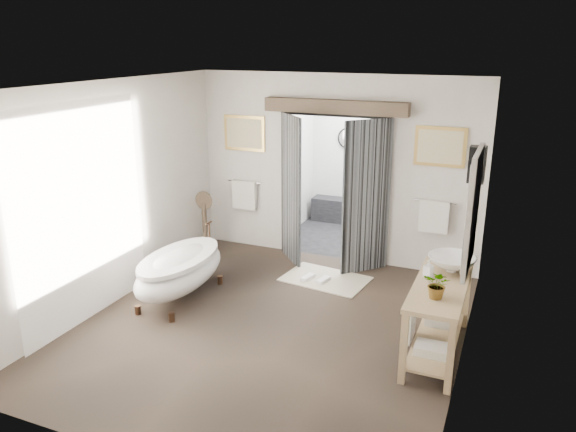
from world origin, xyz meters
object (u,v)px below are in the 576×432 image
at_px(rug, 325,279).
at_px(vanity, 436,312).
at_px(basin, 452,264).
at_px(clawfoot_tub, 180,270).

bearing_deg(rug, vanity, -38.89).
distance_m(vanity, rug, 2.33).
relative_size(vanity, basin, 2.96).
distance_m(clawfoot_tub, rug, 2.14).
relative_size(vanity, rug, 1.33).
xyz_separation_m(vanity, rug, (-1.77, 1.43, -0.50)).
bearing_deg(vanity, basin, 78.04).
height_order(clawfoot_tub, rug, clawfoot_tub).
bearing_deg(basin, clawfoot_tub, -166.71).
height_order(rug, basin, basin).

